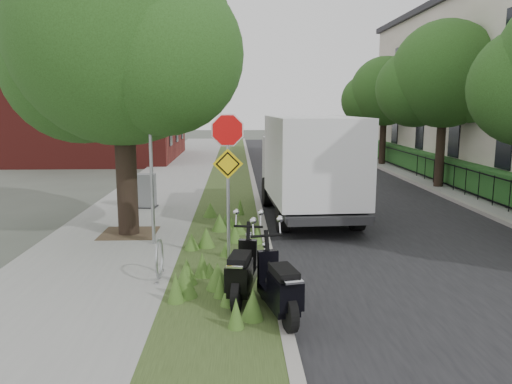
{
  "coord_description": "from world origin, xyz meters",
  "views": [
    {
      "loc": [
        -1.21,
        -9.8,
        3.37
      ],
      "look_at": [
        -0.75,
        2.11,
        1.3
      ],
      "focal_mm": 35.0,
      "sensor_mm": 36.0,
      "label": 1
    }
  ],
  "objects_px": {
    "scooter_near": "(241,277)",
    "scooter_far": "(281,293)",
    "sign_assembly": "(228,156)",
    "utility_cabinet": "(144,191)",
    "box_truck": "(309,163)"
  },
  "relations": [
    {
      "from": "scooter_far",
      "to": "box_truck",
      "type": "xyz_separation_m",
      "value": [
        1.5,
        7.41,
        1.16
      ]
    },
    {
      "from": "sign_assembly",
      "to": "scooter_far",
      "type": "relative_size",
      "value": 1.77
    },
    {
      "from": "scooter_near",
      "to": "utility_cabinet",
      "type": "height_order",
      "value": "utility_cabinet"
    },
    {
      "from": "sign_assembly",
      "to": "scooter_far",
      "type": "height_order",
      "value": "sign_assembly"
    },
    {
      "from": "sign_assembly",
      "to": "scooter_near",
      "type": "relative_size",
      "value": 1.81
    },
    {
      "from": "scooter_near",
      "to": "utility_cabinet",
      "type": "relative_size",
      "value": 1.64
    },
    {
      "from": "sign_assembly",
      "to": "box_truck",
      "type": "xyz_separation_m",
      "value": [
        2.34,
        4.25,
        -0.62
      ]
    },
    {
      "from": "scooter_near",
      "to": "box_truck",
      "type": "xyz_separation_m",
      "value": [
        2.09,
        6.64,
        1.17
      ]
    },
    {
      "from": "scooter_far",
      "to": "utility_cabinet",
      "type": "distance_m",
      "value": 9.46
    },
    {
      "from": "sign_assembly",
      "to": "scooter_far",
      "type": "bearing_deg",
      "value": -75.02
    },
    {
      "from": "scooter_near",
      "to": "box_truck",
      "type": "distance_m",
      "value": 7.06
    },
    {
      "from": "scooter_far",
      "to": "utility_cabinet",
      "type": "xyz_separation_m",
      "value": [
        -3.66,
        8.73,
        0.1
      ]
    },
    {
      "from": "sign_assembly",
      "to": "utility_cabinet",
      "type": "distance_m",
      "value": 6.47
    },
    {
      "from": "scooter_near",
      "to": "scooter_far",
      "type": "relative_size",
      "value": 0.98
    },
    {
      "from": "scooter_far",
      "to": "utility_cabinet",
      "type": "bearing_deg",
      "value": 112.78
    }
  ]
}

